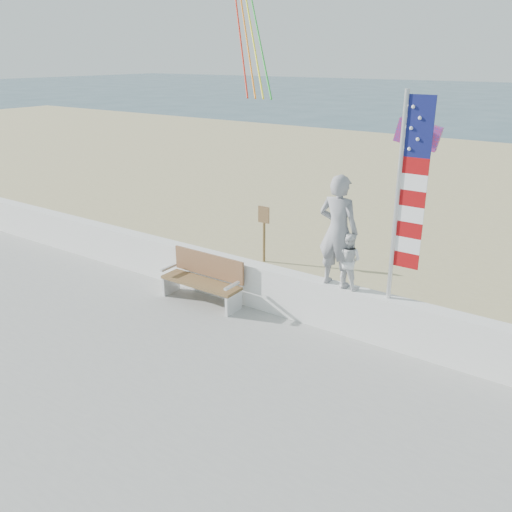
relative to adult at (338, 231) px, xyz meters
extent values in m
plane|color=#2B4857|center=(-1.84, -2.00, -2.11)|extent=(220.00, 220.00, 0.00)
cube|color=tan|center=(-1.84, 7.00, -2.07)|extent=(90.00, 40.00, 0.08)
cube|color=white|center=(-1.84, 0.00, -1.48)|extent=(30.00, 0.35, 0.90)
imported|color=gray|center=(0.00, 0.00, 0.00)|extent=(0.76, 0.51, 2.06)
imported|color=white|center=(0.22, 0.00, -0.51)|extent=(0.51, 0.40, 1.04)
cube|color=brown|center=(-2.80, -0.55, -1.49)|extent=(1.80, 0.50, 0.06)
cube|color=#8D5F3D|center=(-2.80, -0.28, -1.18)|extent=(1.80, 0.05, 0.50)
cube|color=white|center=(-3.65, -0.55, -1.73)|extent=(0.06, 0.50, 0.40)
cube|color=silver|center=(-3.65, -0.60, -1.33)|extent=(0.06, 0.45, 0.05)
cube|color=white|center=(-1.95, -0.55, -1.73)|extent=(0.06, 0.50, 0.40)
cube|color=silver|center=(-1.95, -0.60, -1.33)|extent=(0.06, 0.45, 0.05)
cylinder|color=silver|center=(1.03, 0.00, 0.72)|extent=(0.08, 0.08, 3.50)
cube|color=#0F1451|center=(1.27, 0.00, 1.92)|extent=(0.44, 0.02, 0.95)
cube|color=#9E0A0C|center=(1.27, 0.00, -0.27)|extent=(0.44, 0.02, 0.26)
cube|color=white|center=(1.27, 0.00, -0.01)|extent=(0.44, 0.02, 0.26)
cube|color=#9E0A0C|center=(1.27, 0.00, 0.26)|extent=(0.44, 0.02, 0.26)
cube|color=white|center=(1.27, 0.00, 0.52)|extent=(0.44, 0.02, 0.26)
cube|color=#9E0A0C|center=(1.27, 0.00, 0.78)|extent=(0.44, 0.02, 0.26)
cube|color=white|center=(1.27, 0.00, 1.05)|extent=(0.44, 0.02, 0.26)
cube|color=#9E0A0C|center=(1.27, 0.00, 1.31)|extent=(0.44, 0.02, 0.26)
sphere|color=white|center=(1.15, -0.02, 1.57)|extent=(0.06, 0.06, 0.06)
sphere|color=white|center=(1.27, -0.02, 1.73)|extent=(0.06, 0.06, 0.06)
sphere|color=white|center=(1.15, -0.02, 1.89)|extent=(0.06, 0.06, 0.06)
sphere|color=white|center=(1.27, -0.02, 2.05)|extent=(0.06, 0.06, 0.06)
sphere|color=white|center=(1.15, -0.02, 2.21)|extent=(0.06, 0.06, 0.06)
cube|color=red|center=(0.35, 2.76, 1.42)|extent=(0.98, 0.37, 0.66)
cube|color=yellow|center=(0.50, 2.76, 1.37)|extent=(0.34, 0.25, 0.24)
cylinder|color=red|center=(-6.23, 5.61, 3.42)|extent=(2.35, 2.55, 3.25)
cylinder|color=orange|center=(-6.01, 5.61, 3.42)|extent=(2.42, 2.55, 3.25)
cylinder|color=yellow|center=(-5.78, 5.61, 3.42)|extent=(2.50, 2.55, 3.25)
cylinder|color=green|center=(-5.56, 5.61, 3.42)|extent=(2.58, 2.55, 3.25)
cylinder|color=brown|center=(-3.19, 2.39, -1.43)|extent=(0.07, 0.07, 1.20)
cube|color=brown|center=(-3.19, 2.37, -0.78)|extent=(0.32, 0.03, 0.42)
camera|label=1|loc=(4.03, -8.39, 2.96)|focal=38.00mm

